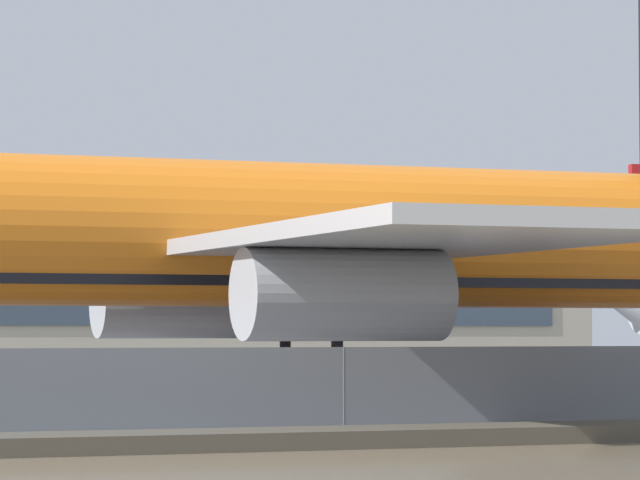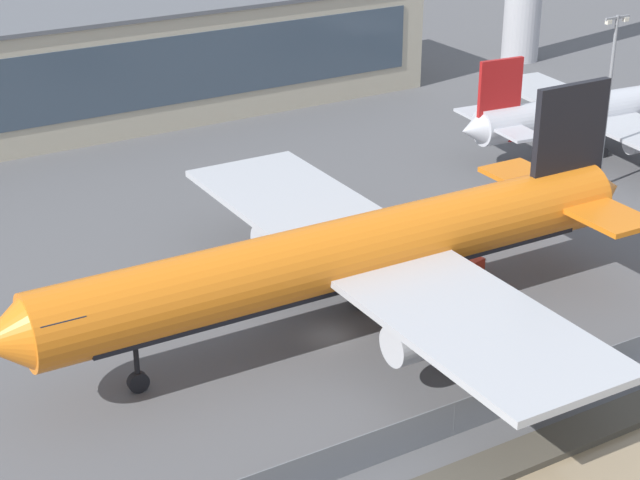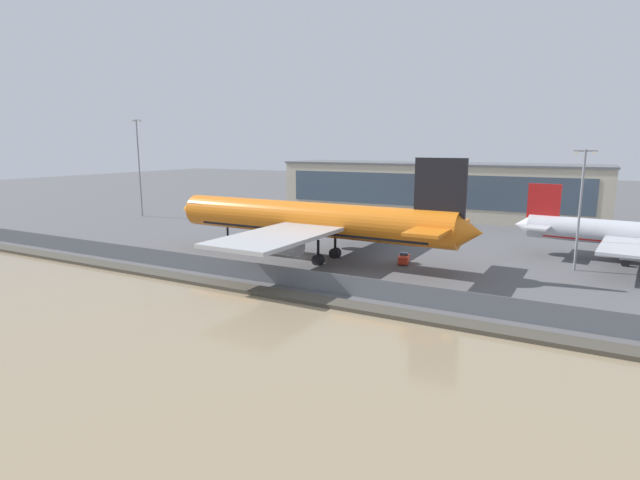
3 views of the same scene
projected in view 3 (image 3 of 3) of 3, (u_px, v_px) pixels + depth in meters
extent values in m
plane|color=#565659|center=(301.00, 258.00, 86.44)|extent=(500.00, 500.00, 0.00)
cube|color=#474238|center=(225.00, 285.00, 68.70)|extent=(320.00, 3.00, 0.50)
cube|color=slate|center=(245.00, 270.00, 72.37)|extent=(280.00, 0.08, 2.70)
cylinder|color=slate|center=(245.00, 270.00, 72.37)|extent=(0.10, 0.10, 2.70)
cylinder|color=orange|center=(309.00, 219.00, 84.50)|extent=(50.84, 6.47, 5.67)
cone|color=orange|center=(190.00, 209.00, 97.50)|extent=(3.77, 5.45, 5.39)
cone|color=orange|center=(470.00, 232.00, 71.51)|extent=(3.77, 5.16, 5.10)
cube|color=#232D3D|center=(204.00, 206.00, 95.63)|extent=(3.19, 4.87, 1.70)
cube|color=black|center=(309.00, 228.00, 84.80)|extent=(43.21, 5.22, 1.02)
cube|color=#B7BABF|center=(281.00, 235.00, 72.99)|extent=(11.55, 24.53, 0.57)
cube|color=#B7BABF|center=(353.00, 215.00, 93.83)|extent=(11.55, 24.53, 0.57)
cylinder|color=#B7BABF|center=(280.00, 244.00, 75.74)|extent=(7.15, 3.23, 3.12)
cylinder|color=#B7BABF|center=(341.00, 226.00, 93.25)|extent=(7.15, 3.23, 3.12)
cube|color=black|center=(440.00, 191.00, 72.67)|extent=(7.62, 0.80, 9.64)
cube|color=orange|center=(429.00, 231.00, 69.83)|extent=(5.22, 9.01, 0.45)
cube|color=orange|center=(447.00, 223.00, 77.47)|extent=(5.22, 9.01, 0.45)
cylinder|color=black|center=(228.00, 236.00, 93.91)|extent=(0.40, 0.40, 3.32)
cylinder|color=black|center=(228.00, 244.00, 94.22)|extent=(1.60, 0.65, 1.59)
cylinder|color=black|center=(318.00, 250.00, 81.08)|extent=(0.45, 0.45, 3.32)
cylinder|color=black|center=(318.00, 260.00, 81.39)|extent=(1.85, 1.30, 1.83)
cylinder|color=black|center=(335.00, 244.00, 86.18)|extent=(0.45, 0.45, 3.32)
cylinder|color=black|center=(335.00, 253.00, 86.49)|extent=(1.85, 1.30, 1.83)
cone|color=silver|center=(522.00, 225.00, 90.43)|extent=(3.01, 3.93, 3.68)
cube|color=#B7BABF|center=(637.00, 230.00, 87.98)|extent=(9.61, 18.00, 0.41)
cube|color=#B7BABF|center=(631.00, 246.00, 73.93)|extent=(9.61, 18.00, 0.41)
cylinder|color=#B7BABF|center=(639.00, 254.00, 74.70)|extent=(5.24, 2.74, 2.25)
cube|color=#B21919|center=(544.00, 204.00, 87.85)|extent=(5.43, 1.03, 6.96)
cube|color=silver|center=(545.00, 222.00, 91.13)|extent=(4.22, 6.67, 0.33)
cube|color=silver|center=(538.00, 227.00, 85.98)|extent=(4.22, 6.67, 0.33)
cylinder|color=black|center=(628.00, 251.00, 83.60)|extent=(0.33, 0.33, 2.39)
cylinder|color=black|center=(627.00, 258.00, 83.83)|extent=(1.40, 1.05, 1.32)
cylinder|color=black|center=(626.00, 256.00, 80.12)|extent=(0.33, 0.33, 2.39)
cylinder|color=black|center=(626.00, 263.00, 80.34)|extent=(1.40, 1.05, 1.32)
cube|color=red|center=(404.00, 259.00, 82.06)|extent=(2.22, 3.46, 1.11)
cube|color=#283847|center=(404.00, 254.00, 82.29)|extent=(1.48, 1.36, 0.50)
cylinder|color=black|center=(400.00, 260.00, 83.26)|extent=(0.36, 0.73, 0.70)
cylinder|color=black|center=(409.00, 261.00, 82.88)|extent=(0.36, 0.73, 0.70)
cylinder|color=black|center=(399.00, 263.00, 81.40)|extent=(0.36, 0.73, 0.70)
cylinder|color=black|center=(407.00, 263.00, 81.01)|extent=(0.36, 0.73, 0.70)
cube|color=#BCB299|center=(435.00, 190.00, 137.22)|extent=(85.10, 18.79, 13.99)
cube|color=#3D4C5B|center=(425.00, 190.00, 128.91)|extent=(78.29, 0.16, 8.40)
cube|color=#5B5E63|center=(437.00, 164.00, 135.86)|extent=(85.70, 19.39, 0.50)
cylinder|color=gray|center=(139.00, 169.00, 134.73)|extent=(0.36, 0.36, 25.94)
cube|color=gray|center=(136.00, 120.00, 132.35)|extent=(3.20, 0.24, 0.24)
cube|color=silver|center=(133.00, 122.00, 132.97)|extent=(0.60, 0.40, 0.44)
cube|color=silver|center=(139.00, 121.00, 131.84)|extent=(0.60, 0.40, 0.44)
cylinder|color=gray|center=(580.00, 211.00, 76.18)|extent=(0.36, 0.36, 18.62)
cube|color=gray|center=(586.00, 151.00, 74.48)|extent=(3.20, 0.24, 0.24)
cube|color=silver|center=(576.00, 153.00, 75.10)|extent=(0.60, 0.40, 0.44)
cube|color=silver|center=(595.00, 153.00, 73.98)|extent=(0.60, 0.40, 0.44)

